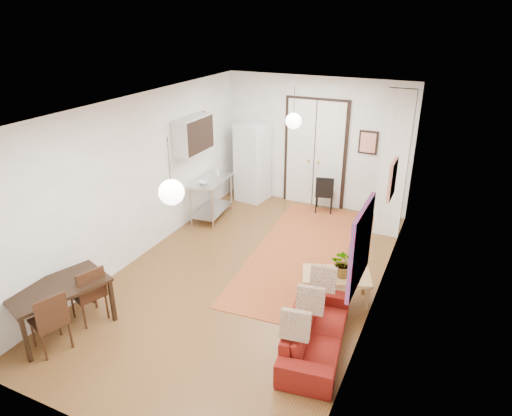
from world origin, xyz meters
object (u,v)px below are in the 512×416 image
at_px(black_side_chair, 326,189).
at_px(dining_table, 58,291).
at_px(fridge, 253,162).
at_px(sofa, 316,331).
at_px(dining_chair_near, 91,285).
at_px(dining_chair_far, 53,312).
at_px(kitchen_counter, 212,193).
at_px(coffee_table, 336,278).

bearing_deg(black_side_chair, dining_table, 56.36).
height_order(fridge, dining_table, fridge).
xyz_separation_m(sofa, fridge, (-3.01, 4.41, 0.65)).
height_order(dining_chair_near, black_side_chair, dining_chair_near).
relative_size(dining_chair_near, dining_chair_far, 1.00).
relative_size(kitchen_counter, fridge, 0.66).
bearing_deg(coffee_table, dining_table, -144.90).
bearing_deg(dining_chair_near, dining_table, -0.21).
height_order(sofa, dining_chair_near, dining_chair_near).
bearing_deg(dining_chair_near, dining_chair_far, 20.14).
distance_m(dining_table, dining_chair_far, 0.33).
height_order(dining_chair_near, dining_chair_far, same).
bearing_deg(coffee_table, dining_chair_near, -149.06).
xyz_separation_m(coffee_table, dining_chair_far, (-3.13, -2.58, 0.12)).
bearing_deg(black_side_chair, kitchen_counter, 20.54).
bearing_deg(dining_chair_far, black_side_chair, -178.29).
height_order(dining_table, dining_chair_far, dining_chair_far).
distance_m(fridge, black_side_chair, 1.82).
xyz_separation_m(sofa, coffee_table, (-0.07, 1.19, 0.13)).
distance_m(sofa, dining_table, 3.56).
bearing_deg(kitchen_counter, dining_chair_near, -94.02).
bearing_deg(sofa, dining_chair_far, 105.45).
relative_size(sofa, dining_table, 1.22).
distance_m(dining_chair_near, dining_chair_far, 0.70).
distance_m(coffee_table, fridge, 4.39).
bearing_deg(dining_chair_near, kitchen_counter, -157.39).
xyz_separation_m(fridge, dining_chair_far, (-0.19, -5.79, -0.40)).
bearing_deg(coffee_table, fridge, 132.41).
distance_m(fridge, dining_chair_far, 5.81).
xyz_separation_m(coffee_table, kitchen_counter, (-3.29, 1.90, 0.16)).
bearing_deg(kitchen_counter, coffee_table, -36.44).
height_order(kitchen_counter, black_side_chair, kitchen_counter).
bearing_deg(sofa, kitchen_counter, 39.41).
relative_size(dining_table, dining_chair_near, 1.65).
relative_size(sofa, kitchen_counter, 1.50).
height_order(sofa, black_side_chair, black_side_chair).
distance_m(coffee_table, dining_chair_near, 3.65).
xyz_separation_m(coffee_table, black_side_chair, (-1.17, 3.30, 0.10)).
height_order(fridge, black_side_chair, fridge).
height_order(sofa, coffee_table, sofa).
bearing_deg(kitchen_counter, dining_table, -96.49).
xyz_separation_m(kitchen_counter, dining_chair_near, (0.16, -3.77, -0.05)).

